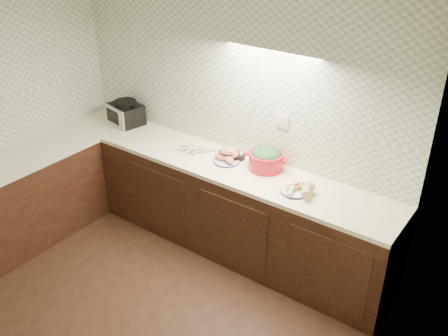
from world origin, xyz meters
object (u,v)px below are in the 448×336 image
Objects in this scene: parsnip_pile at (200,150)px; onion_bowl at (238,155)px; veg_plate at (302,189)px; toaster_oven at (126,113)px; dutch_oven at (266,158)px; sweet_potato_plate at (227,157)px.

onion_bowl is at bearing 17.01° from parsnip_pile.
onion_bowl is at bearing 165.68° from veg_plate.
toaster_oven is 1.75m from dutch_oven.
dutch_oven is 0.50m from veg_plate.
parsnip_pile is 0.39m from onion_bowl.
veg_plate is at bearing -5.71° from sweet_potato_plate.
onion_bowl is 0.32m from dutch_oven.
dutch_oven is (0.36, 0.10, 0.05)m from sweet_potato_plate.
dutch_oven reaches higher than parsnip_pile.
veg_plate is (2.21, -0.17, -0.08)m from toaster_oven.
sweet_potato_plate is 0.13m from onion_bowl.
toaster_oven reaches higher than parsnip_pile.
toaster_oven is 1.07× the size of dutch_oven.
veg_plate is at bearing -33.70° from dutch_oven.
parsnip_pile is at bearing -162.99° from onion_bowl.
onion_bowl is at bearing 164.57° from dutch_oven.
sweet_potato_plate is (0.32, -0.00, 0.02)m from parsnip_pile.
veg_plate is (1.14, -0.08, 0.01)m from parsnip_pile.
parsnip_pile is 1.43× the size of veg_plate.
sweet_potato_plate is 0.81× the size of veg_plate.
sweet_potato_plate is at bearing -113.59° from onion_bowl.
toaster_oven is at bearing 176.48° from sweet_potato_plate.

